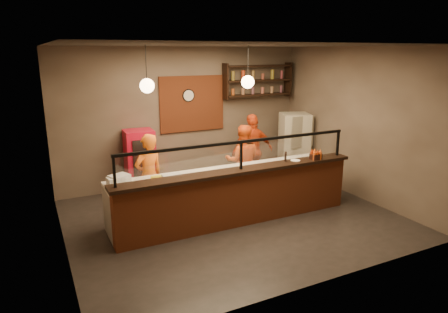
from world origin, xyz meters
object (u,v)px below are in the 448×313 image
cook_mid (243,161)px  fridge (294,145)px  pepper_mill (286,157)px  condiment_caddy (316,157)px  cook_left (149,176)px  pizza_dough (208,172)px  red_cooler (140,162)px  cook_right (253,151)px  wall_clock (188,95)px

cook_mid → fridge: (1.83, 0.64, 0.02)m
cook_mid → pepper_mill: 1.32m
condiment_caddy → pepper_mill: bearing=167.5°
cook_left → fridge: bearing=174.0°
fridge → pizza_dough: bearing=-134.9°
cook_mid → pizza_dough: 1.42m
fridge → condiment_caddy: bearing=-96.0°
cook_mid → red_cooler: bearing=-5.3°
cook_right → condiment_caddy: size_ratio=8.64×
cook_left → pizza_dough: size_ratio=3.06×
red_cooler → pizza_dough: 2.08m
pizza_dough → fridge: bearing=25.4°
wall_clock → red_cooler: bearing=-166.6°
cook_left → condiment_caddy: bearing=140.6°
cook_left → fridge: cook_left is taller
cook_mid → cook_right: (0.50, 0.42, 0.07)m
cook_right → fridge: 1.35m
red_cooler → pizza_dough: size_ratio=2.72×
condiment_caddy → pepper_mill: size_ratio=1.05×
wall_clock → pizza_dough: bearing=-102.8°
fridge → red_cooler: size_ratio=1.12×
cook_right → fridge: bearing=-167.1°
cook_left → red_cooler: cook_left is taller
red_cooler → condiment_caddy: red_cooler is taller
pepper_mill → cook_mid: bearing=100.8°
fridge → red_cooler: bearing=-167.6°
cook_mid → pepper_mill: (0.24, -1.25, 0.36)m
condiment_caddy → pepper_mill: pepper_mill is taller
wall_clock → cook_mid: 2.06m
cook_mid → condiment_caddy: (0.85, -1.38, 0.32)m
fridge → pepper_mill: fridge is taller
condiment_caddy → cook_right: bearing=101.2°
red_cooler → condiment_caddy: (2.82, -2.51, 0.39)m
pizza_dough → pepper_mill: pepper_mill is taller
wall_clock → cook_left: bearing=-131.9°
cook_mid → condiment_caddy: bearing=146.2°
red_cooler → condiment_caddy: bearing=-38.6°
pizza_dough → red_cooler: bearing=112.5°
cook_mid → wall_clock: bearing=-40.4°
cook_right → pizza_dough: bearing=39.4°
cook_left → cook_right: (2.64, 0.63, 0.05)m
cook_mid → pizza_dough: (-1.18, -0.79, 0.11)m
cook_right → wall_clock: bearing=-37.5°
pizza_dough → condiment_caddy: 2.13m
fridge → cook_mid: bearing=-141.0°
pizza_dough → cook_left: bearing=149.2°
pepper_mill → wall_clock: bearing=108.7°
cook_right → fridge: size_ratio=1.07×
cook_left → pizza_dough: bearing=131.2°
fridge → pepper_mill: size_ratio=8.52×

